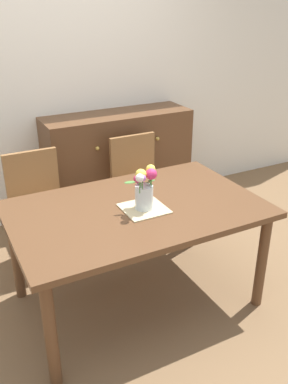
{
  "coord_description": "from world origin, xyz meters",
  "views": [
    {
      "loc": [
        -1.07,
        -2.14,
        1.97
      ],
      "look_at": [
        0.03,
        -0.05,
        0.87
      ],
      "focal_mm": 39.01,
      "sensor_mm": 36.0,
      "label": 1
    }
  ],
  "objects_px": {
    "chair_left": "(38,201)",
    "flower_vase": "(144,187)",
    "dining_table": "(137,218)",
    "dresser": "(119,164)",
    "chair_right": "(138,180)"
  },
  "relations": [
    {
      "from": "chair_right",
      "to": "dresser",
      "type": "xyz_separation_m",
      "value": [
        0.03,
        0.48,
        -0.02
      ]
    },
    {
      "from": "flower_vase",
      "to": "chair_left",
      "type": "bearing_deg",
      "value": 117.82
    },
    {
      "from": "chair_right",
      "to": "dresser",
      "type": "bearing_deg",
      "value": -93.06
    },
    {
      "from": "chair_left",
      "to": "chair_right",
      "type": "xyz_separation_m",
      "value": [
        0.89,
        0.0,
        0.0
      ]
    },
    {
      "from": "dining_table",
      "to": "chair_left",
      "type": "xyz_separation_m",
      "value": [
        -0.44,
        0.85,
        -0.14
      ]
    },
    {
      "from": "dresser",
      "to": "flower_vase",
      "type": "distance_m",
      "value": 1.5
    },
    {
      "from": "chair_left",
      "to": "dresser",
      "type": "xyz_separation_m",
      "value": [
        0.91,
        0.48,
        -0.02
      ]
    },
    {
      "from": "chair_left",
      "to": "dresser",
      "type": "bearing_deg",
      "value": -152.41
    },
    {
      "from": "chair_left",
      "to": "dresser",
      "type": "relative_size",
      "value": 0.64
    },
    {
      "from": "dresser",
      "to": "flower_vase",
      "type": "relative_size",
      "value": 4.96
    },
    {
      "from": "dining_table",
      "to": "chair_right",
      "type": "relative_size",
      "value": 1.8
    },
    {
      "from": "chair_right",
      "to": "dining_table",
      "type": "bearing_deg",
      "value": 62.45
    },
    {
      "from": "dining_table",
      "to": "flower_vase",
      "type": "bearing_deg",
      "value": -57.85
    },
    {
      "from": "chair_left",
      "to": "flower_vase",
      "type": "bearing_deg",
      "value": 117.82
    },
    {
      "from": "flower_vase",
      "to": "chair_right",
      "type": "bearing_deg",
      "value": 65.38
    }
  ]
}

